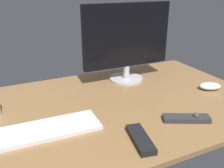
{
  "coord_description": "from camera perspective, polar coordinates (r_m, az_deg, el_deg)",
  "views": [
    {
      "loc": [
        -41.03,
        -90.76,
        52.63
      ],
      "look_at": [
        6.14,
        7.93,
        8.0
      ],
      "focal_mm": 40.75,
      "sensor_mm": 36.0,
      "label": 1
    }
  ],
  "objects": [
    {
      "name": "monitor",
      "position": [
        1.34,
        3.37,
        10.04
      ],
      "size": [
        48.23,
        18.07,
        40.7
      ],
      "rotation": [
        0.0,
        0.0,
        -0.01
      ],
      "color": "#BBBBBB",
      "rests_on": "desk"
    },
    {
      "name": "tv_remote",
      "position": [
        0.88,
        6.37,
        -12.15
      ],
      "size": [
        8.6,
        17.34,
        2.13
      ],
      "primitive_type": "cube",
      "rotation": [
        0.0,
        0.0,
        1.37
      ],
      "color": "black",
      "rests_on": "desk"
    },
    {
      "name": "desk",
      "position": [
        1.12,
        -1.09,
        -5.21
      ],
      "size": [
        140.0,
        84.0,
        2.0
      ],
      "primitive_type": "cube",
      "color": "olive",
      "rests_on": "ground"
    },
    {
      "name": "media_remote",
      "position": [
        1.04,
        16.49,
        -7.37
      ],
      "size": [
        18.38,
        12.47,
        3.47
      ],
      "rotation": [
        0.0,
        0.0,
        -0.46
      ],
      "color": "#2D2D33",
      "rests_on": "desk"
    },
    {
      "name": "keyboard",
      "position": [
        0.96,
        -13.9,
        -9.77
      ],
      "size": [
        36.98,
        15.35,
        1.38
      ],
      "primitive_type": "cube",
      "rotation": [
        0.0,
        0.0,
        -0.03
      ],
      "color": "silver",
      "rests_on": "desk"
    },
    {
      "name": "computer_mouse",
      "position": [
        1.36,
        21.11,
        -0.43
      ],
      "size": [
        12.56,
        10.31,
        3.61
      ],
      "primitive_type": "ellipsoid",
      "rotation": [
        0.0,
        0.0,
        -0.38
      ],
      "color": "silver",
      "rests_on": "desk"
    }
  ]
}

